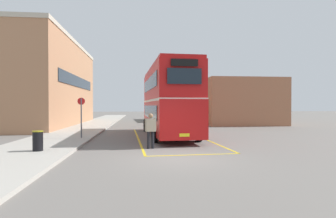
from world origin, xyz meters
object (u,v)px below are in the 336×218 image
at_px(pedestrian_boarding, 151,128).
at_px(bus_stop_sign, 81,113).
at_px(double_decker_bus, 168,100).
at_px(single_deck_bus, 168,109).
at_px(litter_bin, 38,141).

xyz_separation_m(pedestrian_boarding, bus_stop_sign, (-4.08, 3.67, 0.62)).
bearing_deg(bus_stop_sign, double_decker_bus, 18.56).
height_order(single_deck_bus, bus_stop_sign, single_deck_bus).
xyz_separation_m(double_decker_bus, litter_bin, (-6.37, -6.48, -1.93)).
relative_size(single_deck_bus, litter_bin, 10.83).
distance_m(litter_bin, bus_stop_sign, 4.83).
xyz_separation_m(single_deck_bus, pedestrian_boarding, (-3.33, -24.27, -0.63)).
relative_size(pedestrian_boarding, litter_bin, 1.98).
relative_size(double_decker_bus, litter_bin, 12.36).
xyz_separation_m(litter_bin, bus_stop_sign, (0.87, 4.64, 1.05)).
bearing_deg(pedestrian_boarding, litter_bin, -169.02).
relative_size(single_deck_bus, bus_stop_sign, 3.86).
height_order(single_deck_bus, litter_bin, single_deck_bus).
bearing_deg(double_decker_bus, pedestrian_boarding, -104.38).
relative_size(litter_bin, bus_stop_sign, 0.36).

